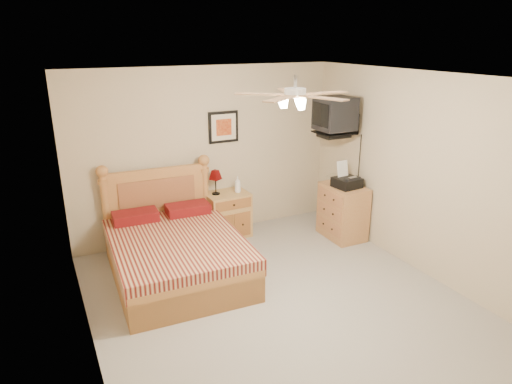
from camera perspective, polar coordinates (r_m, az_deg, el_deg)
floor at (r=5.34m, az=3.04°, el=-13.73°), size 4.50×4.50×0.00m
ceiling at (r=4.52m, az=3.61°, el=14.07°), size 4.00×4.50×0.04m
wall_back at (r=6.74m, az=-6.22°, el=4.82°), size 4.00×0.04×2.50m
wall_front at (r=3.23m, az=24.02°, el=-13.20°), size 4.00×0.04×2.50m
wall_left at (r=4.23m, az=-21.07°, el=-5.07°), size 0.04×4.50×2.50m
wall_right at (r=5.99m, az=20.18°, el=1.95°), size 0.04×4.50×2.50m
bed at (r=5.67m, az=-10.04°, el=-4.64°), size 1.60×2.05×1.28m
nightstand at (r=6.88m, az=-3.61°, el=-2.81°), size 0.63×0.48×0.68m
table_lamp at (r=6.68m, az=-5.07°, el=1.22°), size 0.24×0.24×0.37m
lotion_bottle at (r=6.76m, az=-2.31°, el=0.95°), size 0.12×0.12×0.24m
framed_picture at (r=6.74m, az=-4.10°, el=8.10°), size 0.46×0.04×0.46m
dresser at (r=6.92m, az=10.79°, el=-2.41°), size 0.49×0.69×0.81m
fax_machine at (r=6.67m, az=11.36°, el=2.10°), size 0.38×0.40×0.37m
magazine_lower at (r=6.97m, az=9.59°, el=1.45°), size 0.19×0.25×0.02m
magazine_upper at (r=7.00m, az=9.68°, el=1.70°), size 0.32×0.36×0.02m
wall_tv at (r=6.68m, az=10.89°, el=9.36°), size 0.56×0.46×0.58m
ceiling_fan at (r=4.36m, az=4.91°, el=12.02°), size 1.14×1.14×0.28m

